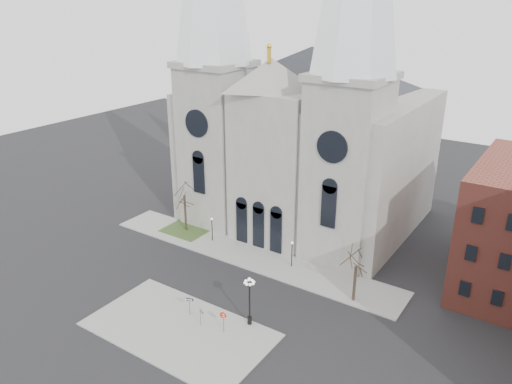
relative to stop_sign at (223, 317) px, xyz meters
The scene contains 13 objects.
ground 7.62m from the stop_sign, 157.08° to the left, with size 160.00×160.00×0.00m, color black.
sidewalk_near 4.69m from the stop_sign, 151.10° to the right, with size 18.00×10.00×0.14m, color gray.
sidewalk_far 15.57m from the stop_sign, 116.18° to the left, with size 40.00×6.00×0.14m, color gray.
grass_patch 23.29m from the stop_sign, 140.13° to the left, with size 6.00×5.00×0.18m, color #374F22.
cathedral 31.44m from the stop_sign, 104.85° to the left, with size 33.00×26.66×54.00m.
tree_left 23.54m from the stop_sign, 140.13° to the left, with size 3.20×3.20×7.50m.
tree_right 14.67m from the stop_sign, 55.49° to the left, with size 3.20×3.20×6.00m.
ped_lamp_left 19.28m from the stop_sign, 131.72° to the left, with size 0.32×0.32×3.26m.
ped_lamp_right 14.42m from the stop_sign, 93.29° to the left, with size 0.32×0.32×3.26m.
stop_sign is the anchor object (origin of this frame).
globe_lamp 3.20m from the stop_sign, 60.22° to the left, with size 1.17×1.17×5.22m.
one_way_sign 4.49m from the stop_sign, behind, with size 0.86×0.34×2.06m.
street_name_sign 2.48m from the stop_sign, 167.73° to the right, with size 0.60×0.23×1.96m.
Camera 1 is at (31.44, -34.05, 30.24)m, focal length 35.00 mm.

